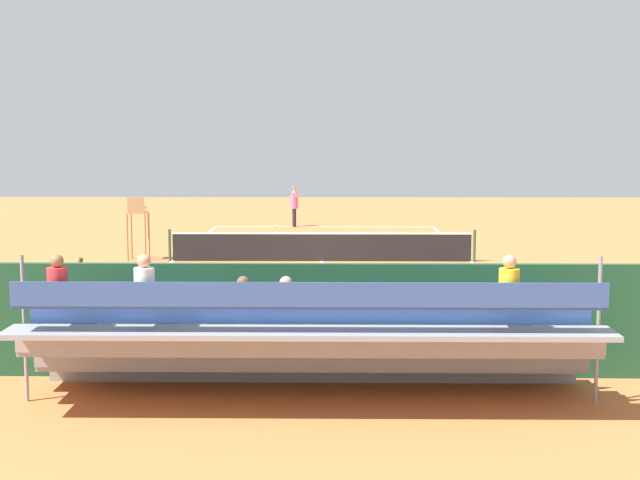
% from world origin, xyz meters
% --- Properties ---
extents(ground_plane, '(60.00, 60.00, 0.00)m').
position_xyz_m(ground_plane, '(0.00, 0.00, 0.00)').
color(ground_plane, '#C66B38').
extents(court_line_markings, '(10.10, 22.20, 0.01)m').
position_xyz_m(court_line_markings, '(0.00, -0.04, 0.00)').
color(court_line_markings, white).
rests_on(court_line_markings, ground).
extents(tennis_net, '(10.30, 0.10, 1.07)m').
position_xyz_m(tennis_net, '(0.00, 0.00, 0.50)').
color(tennis_net, black).
rests_on(tennis_net, ground).
extents(backdrop_wall, '(18.00, 0.16, 2.00)m').
position_xyz_m(backdrop_wall, '(0.00, 14.00, 1.00)').
color(backdrop_wall, '#1E4C2D').
rests_on(backdrop_wall, ground).
extents(bleacher_stand, '(9.06, 2.40, 2.48)m').
position_xyz_m(bleacher_stand, '(0.08, 15.38, 0.95)').
color(bleacher_stand, gray).
rests_on(bleacher_stand, ground).
extents(umpire_chair, '(0.67, 0.67, 2.14)m').
position_xyz_m(umpire_chair, '(6.20, -0.16, 1.31)').
color(umpire_chair, '#A88456').
rests_on(umpire_chair, ground).
extents(courtside_bench, '(1.80, 0.40, 0.93)m').
position_xyz_m(courtside_bench, '(-1.66, 13.27, 0.56)').
color(courtside_bench, '#9E754C').
rests_on(courtside_bench, ground).
extents(equipment_bag, '(0.90, 0.36, 0.36)m').
position_xyz_m(equipment_bag, '(0.06, 13.40, 0.18)').
color(equipment_bag, black).
rests_on(equipment_bag, ground).
extents(tennis_player, '(0.43, 0.55, 1.93)m').
position_xyz_m(tennis_player, '(1.39, -11.01, 1.02)').
color(tennis_player, black).
rests_on(tennis_player, ground).
extents(tennis_racket, '(0.33, 0.58, 0.03)m').
position_xyz_m(tennis_racket, '(2.24, -11.15, 0.01)').
color(tennis_racket, black).
rests_on(tennis_racket, ground).
extents(tennis_ball_near, '(0.07, 0.07, 0.07)m').
position_xyz_m(tennis_ball_near, '(2.91, -8.22, 0.03)').
color(tennis_ball_near, '#CCDB33').
rests_on(tennis_ball_near, ground).
extents(tennis_ball_far, '(0.07, 0.07, 0.07)m').
position_xyz_m(tennis_ball_far, '(1.43, -9.11, 0.03)').
color(tennis_ball_far, '#CCDB33').
rests_on(tennis_ball_far, ground).
extents(line_judge, '(0.41, 0.55, 1.93)m').
position_xyz_m(line_judge, '(4.49, 12.92, 1.02)').
color(line_judge, '#232328').
rests_on(line_judge, ground).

